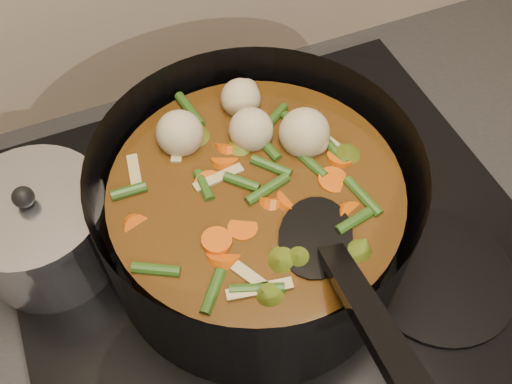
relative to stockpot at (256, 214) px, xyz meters
name	(u,v)px	position (x,y,z in m)	size (l,w,h in m)	color
counter	(266,360)	(0.03, 0.01, -0.55)	(2.64, 0.64, 0.91)	brown
stovetop	(271,238)	(0.03, 0.01, -0.09)	(0.62, 0.54, 0.03)	black
stockpot	(256,214)	(0.00, 0.00, 0.00)	(0.44, 0.52, 0.25)	black
saucepan	(43,230)	(-0.23, 0.09, -0.02)	(0.16, 0.16, 0.13)	silver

